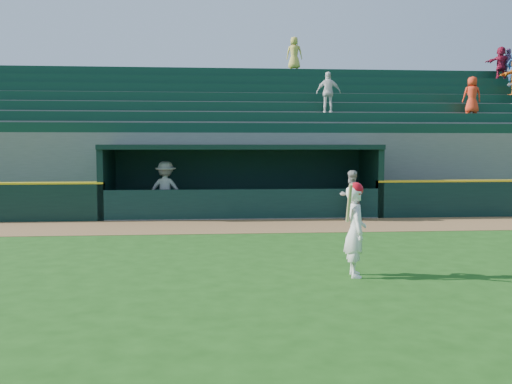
% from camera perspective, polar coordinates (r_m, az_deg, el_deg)
% --- Properties ---
extents(ground, '(120.00, 120.00, 0.00)m').
position_cam_1_polar(ground, '(12.41, 0.63, -6.59)').
color(ground, '#1D4D13').
rests_on(ground, ground).
extents(warning_track, '(40.00, 3.00, 0.01)m').
position_cam_1_polar(warning_track, '(17.23, -0.93, -3.42)').
color(warning_track, brown).
rests_on(warning_track, ground).
extents(dugout_player_front, '(0.95, 0.85, 1.63)m').
position_cam_1_polar(dugout_player_front, '(18.72, 9.47, -0.34)').
color(dugout_player_front, '#A5A6A0').
rests_on(dugout_player_front, ground).
extents(dugout_player_inside, '(1.32, 0.88, 1.90)m').
position_cam_1_polar(dugout_player_inside, '(19.43, -9.02, 0.24)').
color(dugout_player_inside, '#A5A5A0').
rests_on(dugout_player_inside, ground).
extents(dugout, '(9.40, 2.80, 2.46)m').
position_cam_1_polar(dugout, '(20.18, -1.54, 1.62)').
color(dugout, slate).
rests_on(dugout, ground).
extents(stands, '(34.50, 6.25, 7.48)m').
position_cam_1_polar(stands, '(24.72, -2.01, 4.57)').
color(stands, slate).
rests_on(stands, ground).
extents(batter_at_plate, '(0.48, 0.81, 1.77)m').
position_cam_1_polar(batter_at_plate, '(10.68, 9.90, -3.68)').
color(batter_at_plate, white).
rests_on(batter_at_plate, ground).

